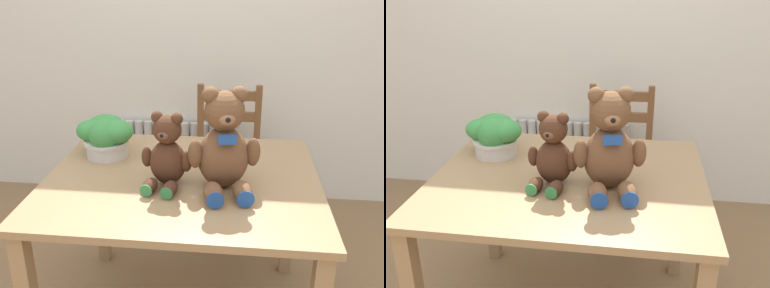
# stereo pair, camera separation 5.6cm
# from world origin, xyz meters

# --- Properties ---
(wall_back) EXTENTS (8.00, 0.04, 2.60)m
(wall_back) POSITION_xyz_m (0.00, 1.80, 1.30)
(wall_back) COLOR silver
(wall_back) RESTS_ON ground_plane
(radiator) EXTENTS (0.88, 0.10, 0.58)m
(radiator) POSITION_xyz_m (-0.21, 1.73, 0.26)
(radiator) COLOR beige
(radiator) RESTS_ON ground_plane
(dining_table) EXTENTS (1.14, 0.96, 0.77)m
(dining_table) POSITION_xyz_m (0.00, 0.48, 0.66)
(dining_table) COLOR #9E7A51
(dining_table) RESTS_ON ground_plane
(wooden_chair_behind) EXTENTS (0.41, 0.45, 0.91)m
(wooden_chair_behind) POSITION_xyz_m (0.17, 1.36, 0.45)
(wooden_chair_behind) COLOR brown
(wooden_chair_behind) RESTS_ON ground_plane
(teddy_bear_left) EXTENTS (0.21, 0.23, 0.30)m
(teddy_bear_left) POSITION_xyz_m (-0.05, 0.40, 0.90)
(teddy_bear_left) COLOR #472819
(teddy_bear_left) RESTS_ON dining_table
(teddy_bear_right) EXTENTS (0.29, 0.31, 0.41)m
(teddy_bear_right) POSITION_xyz_m (0.17, 0.40, 0.94)
(teddy_bear_right) COLOR brown
(teddy_bear_right) RESTS_ON dining_table
(potted_plant) EXTENTS (0.28, 0.26, 0.19)m
(potted_plant) POSITION_xyz_m (-0.38, 0.67, 0.87)
(potted_plant) COLOR beige
(potted_plant) RESTS_ON dining_table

